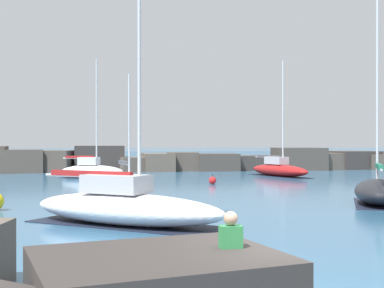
{
  "coord_description": "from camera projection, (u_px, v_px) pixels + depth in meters",
  "views": [
    {
      "loc": [
        -3.39,
        -8.56,
        2.89
      ],
      "look_at": [
        3.0,
        25.28,
        2.8
      ],
      "focal_mm": 50.0,
      "sensor_mm": 36.0,
      "label": 1
    }
  ],
  "objects": [
    {
      "name": "sailboat_moored_0",
      "position": [
        279.0,
        169.0,
        45.68
      ],
      "size": [
        3.79,
        7.82,
        9.82
      ],
      "color": "maroon",
      "rests_on": "ground"
    },
    {
      "name": "sailboat_moored_4",
      "position": [
        128.0,
        180.0,
        33.43
      ],
      "size": [
        2.63,
        5.67,
        7.13
      ],
      "color": "white",
      "rests_on": "ground"
    },
    {
      "name": "sailboat_moored_1",
      "position": [
        378.0,
        191.0,
        24.96
      ],
      "size": [
        4.21,
        5.64,
        10.25
      ],
      "color": "black",
      "rests_on": "ground"
    },
    {
      "name": "mooring_buoy_orange_near",
      "position": [
        212.0,
        180.0,
        37.09
      ],
      "size": [
        0.52,
        0.52,
        0.72
      ],
      "color": "red",
      "rests_on": "ground"
    },
    {
      "name": "breakwater_jetty",
      "position": [
        127.0,
        161.0,
        53.91
      ],
      "size": [
        68.03,
        6.43,
        2.56
      ],
      "color": "#383330",
      "rests_on": "ground"
    },
    {
      "name": "open_sea_beyond",
      "position": [
        108.0,
        156.0,
        112.87
      ],
      "size": [
        400.0,
        116.0,
        0.01
      ],
      "color": "#235175",
      "rests_on": "ground"
    },
    {
      "name": "sailboat_moored_3",
      "position": [
        92.0,
        170.0,
        43.5
      ],
      "size": [
        5.62,
        3.78,
        9.69
      ],
      "color": "white",
      "rests_on": "ground"
    },
    {
      "name": "sailboat_moored_6",
      "position": [
        125.0,
        206.0,
        18.75
      ],
      "size": [
        7.48,
        6.61,
        8.4
      ],
      "color": "white",
      "rests_on": "ground"
    },
    {
      "name": "person_on_rocks",
      "position": [
        231.0,
        259.0,
        8.65
      ],
      "size": [
        0.36,
        0.23,
        1.78
      ],
      "color": "#282833",
      "rests_on": "ground"
    }
  ]
}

